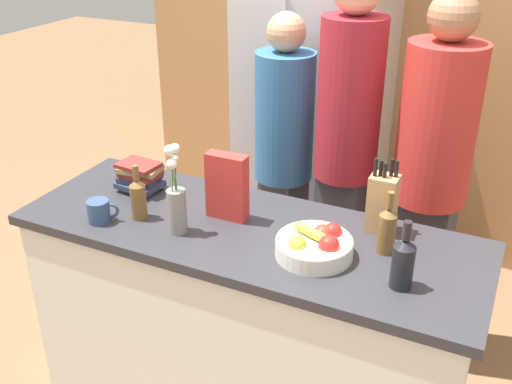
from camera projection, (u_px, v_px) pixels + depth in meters
name	position (u px, v px, depth m)	size (l,w,h in m)	color
kitchen_island	(248.00, 323.00, 2.48)	(1.80, 0.64, 0.91)	silver
back_wall_wood	(377.00, 37.00, 3.48)	(3.00, 0.12, 2.60)	#AD7A4C
refrigerator	(314.00, 100.00, 3.42)	(0.78, 0.62, 1.98)	#B7B7BC
fruit_bowl	(315.00, 245.00, 2.09)	(0.27, 0.27, 0.10)	silver
knife_block	(382.00, 203.00, 2.21)	(0.10, 0.09, 0.30)	tan
flower_vase	(176.00, 201.00, 2.20)	(0.07, 0.07, 0.35)	gray
cereal_box	(227.00, 187.00, 2.30)	(0.16, 0.06, 0.27)	red
coffee_mug	(99.00, 211.00, 2.31)	(0.12, 0.09, 0.09)	#334770
book_stack	(140.00, 177.00, 2.54)	(0.19, 0.16, 0.13)	#232328
bottle_oil	(138.00, 198.00, 2.32)	(0.06, 0.06, 0.22)	brown
bottle_vinegar	(387.00, 229.00, 2.09)	(0.06, 0.06, 0.24)	brown
bottle_wine	(403.00, 262.00, 1.90)	(0.07, 0.07, 0.24)	black
person_at_sink	(284.00, 152.00, 2.99)	(0.29, 0.29, 1.58)	#383842
person_in_blue	(347.00, 140.00, 2.73)	(0.29, 0.29, 1.81)	#383842
person_in_red_tee	(431.00, 168.00, 2.61)	(0.33, 0.33, 1.73)	#383842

